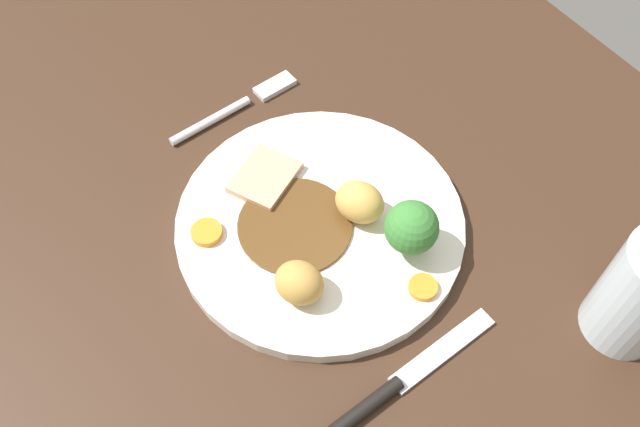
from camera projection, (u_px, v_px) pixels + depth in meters
dining_table at (306, 239)px, 64.69cm from camera, size 120.00×84.00×3.60cm
dinner_plate at (320, 224)px, 62.65cm from camera, size 26.69×26.69×1.40cm
gravy_pool at (294, 225)px, 61.59cm from camera, size 10.54×10.54×0.30cm
meat_slice_main at (265, 177)px, 64.29cm from camera, size 7.29×7.79×0.80cm
roast_potato_left at (360, 202)px, 60.79cm from camera, size 5.80×5.41×3.89cm
roast_potato_right at (299, 283)px, 56.38cm from camera, size 5.51×5.28×3.62cm
carrot_coin_front at (207, 232)px, 60.91cm from camera, size 2.85×2.85×0.64cm
carrot_coin_back at (423, 287)px, 57.84cm from camera, size 2.53×2.53×0.58cm
broccoli_floret at (411, 228)px, 57.76cm from camera, size 4.78×4.78×5.68cm
fork at (238, 106)px, 71.30cm from camera, size 2.69×15.32×0.90cm
knife at (390, 389)px, 54.11cm from camera, size 2.53×18.55×1.20cm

